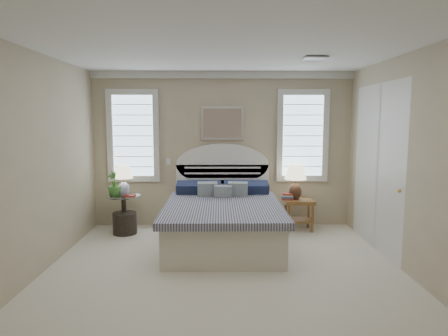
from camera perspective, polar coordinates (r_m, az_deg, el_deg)
floor at (r=4.88m, az=0.02°, el=-15.84°), size 4.50×5.00×0.01m
ceiling at (r=4.56m, az=0.02°, el=17.19°), size 4.50×5.00×0.01m
wall_back at (r=7.01m, az=-0.23°, el=2.59°), size 4.50×0.02×2.70m
wall_left at (r=5.03m, az=-26.56°, el=0.06°), size 0.02×5.00×2.70m
wall_right at (r=5.08m, az=26.32°, el=0.13°), size 0.02×5.00×2.70m
crown_molding at (r=6.99m, az=-0.23°, el=13.17°), size 4.50×0.08×0.12m
hvac_vent at (r=5.49m, az=12.99°, el=15.08°), size 0.30×0.20×0.02m
switch_plate at (r=7.07m, az=-7.95°, el=0.93°), size 0.08×0.01×0.12m
window_left at (r=7.14m, az=-12.81°, el=4.50°), size 0.90×0.06×1.60m
window_right at (r=7.13m, az=11.14°, el=4.54°), size 0.90×0.06×1.60m
painting at (r=6.95m, az=-0.23°, el=6.43°), size 0.74×0.04×0.58m
closet_door at (r=6.17m, az=21.05°, el=0.10°), size 0.02×1.80×2.40m
bed at (r=6.14m, az=-0.15°, el=-7.19°), size 1.72×2.28×1.47m
side_table_left at (r=6.90m, az=-14.10°, el=-5.80°), size 0.56×0.56×0.63m
nightstand_right at (r=6.94m, az=10.64°, el=-5.63°), size 0.50×0.40×0.53m
floor_pot at (r=6.87m, az=-13.98°, el=-7.65°), size 0.41×0.41×0.36m
lamp_left at (r=6.76m, az=-14.18°, el=-1.29°), size 0.39×0.39×0.51m
lamp_right at (r=6.88m, az=10.18°, el=-1.42°), size 0.48×0.48×0.60m
potted_plant at (r=6.75m, az=-15.35°, el=-2.19°), size 0.25×0.25×0.42m
books_left at (r=6.74m, az=-13.37°, el=-3.87°), size 0.19×0.14×0.02m
books_right at (r=6.87m, az=9.03°, el=-4.07°), size 0.21×0.15×0.11m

